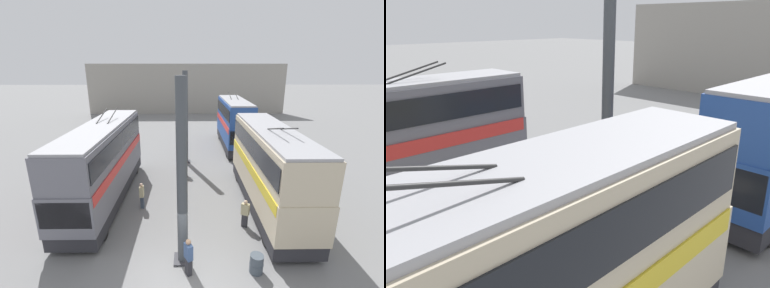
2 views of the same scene
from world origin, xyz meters
TOP-DOWN VIEW (x-y plane):
  - ground_plane at (0.00, 0.00)m, footprint 240.00×240.00m
  - depot_back_wall at (39.19, 0.00)m, footprint 0.50×36.00m
  - support_column_near at (1.06, 0.00)m, footprint 0.83×0.83m
  - support_column_far at (13.65, 0.00)m, footprint 0.83×0.83m
  - bus_left_near at (5.69, -5.14)m, footprint 10.44×2.54m
  - bus_left_far at (18.23, -5.14)m, footprint 9.46×2.54m
  - bus_right_near at (6.84, 5.14)m, footprint 11.39×2.54m
  - person_aisle_midway at (10.67, 0.04)m, footprint 0.31×0.46m
  - person_by_right_row at (5.67, 2.62)m, footprint 0.42×0.25m
  - person_by_left_row at (3.59, -3.33)m, footprint 0.42×0.48m
  - person_aisle_foreground at (0.22, -0.25)m, footprint 0.48×0.40m
  - oil_drum at (0.30, -3.14)m, footprint 0.60×0.60m

SIDE VIEW (x-z plane):
  - ground_plane at x=0.00m, z-range 0.00..0.00m
  - oil_drum at x=0.30m, z-range 0.00..0.85m
  - person_by_left_row at x=3.59m, z-range 0.04..1.63m
  - person_by_right_row at x=5.67m, z-range 0.04..1.69m
  - person_aisle_midway at x=10.67m, z-range 0.05..1.77m
  - person_aisle_foreground at x=0.22m, z-range 0.05..1.77m
  - bus_left_near at x=5.69m, z-range 0.02..5.69m
  - bus_right_near at x=6.84m, z-range 0.03..5.68m
  - bus_left_far at x=18.23m, z-range 0.04..5.81m
  - support_column_near at x=1.06m, z-range -0.12..8.02m
  - support_column_far at x=13.65m, z-range -0.12..8.02m
  - depot_back_wall at x=39.19m, z-range 0.00..8.97m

